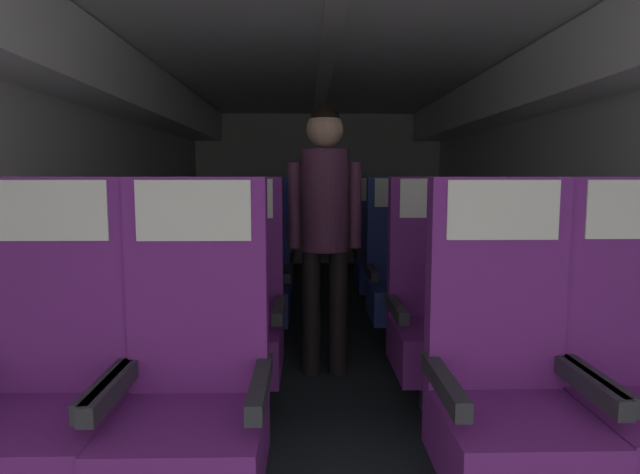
{
  "coord_description": "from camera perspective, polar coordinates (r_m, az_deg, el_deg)",
  "views": [
    {
      "loc": [
        -0.14,
        -0.05,
        1.19
      ],
      "look_at": [
        -0.06,
        3.32,
        0.81
      ],
      "focal_mm": 29.94,
      "sensor_mm": 36.0,
      "label": 1
    }
  ],
  "objects": [
    {
      "name": "seat_b_right_window",
      "position": [
        2.8,
        12.5,
        -8.07
      ],
      "size": [
        0.5,
        0.52,
        1.19
      ],
      "color": "#38383D",
      "rests_on": "ground"
    },
    {
      "name": "seat_a_left_aisle",
      "position": [
        1.84,
        -13.5,
        -15.97
      ],
      "size": [
        0.5,
        0.52,
        1.19
      ],
      "color": "#38383D",
      "rests_on": "ground"
    },
    {
      "name": "seat_c_left_aisle",
      "position": [
        3.7,
        -6.94,
        -4.43
      ],
      "size": [
        0.5,
        0.52,
        1.19
      ],
      "color": "#38383D",
      "rests_on": "ground"
    },
    {
      "name": "seat_a_right_window",
      "position": [
        1.92,
        19.32,
        -15.16
      ],
      "size": [
        0.5,
        0.52,
        1.19
      ],
      "color": "#38383D",
      "rests_on": "ground"
    },
    {
      "name": "seat_d_left_window",
      "position": [
        4.71,
        -11.64,
        -2.17
      ],
      "size": [
        0.5,
        0.52,
        1.19
      ],
      "color": "#38383D",
      "rests_on": "ground"
    },
    {
      "name": "seat_b_left_window",
      "position": [
        2.86,
        -18.57,
        -7.95
      ],
      "size": [
        0.5,
        0.52,
        1.19
      ],
      "color": "#38383D",
      "rests_on": "ground"
    },
    {
      "name": "seat_c_left_window",
      "position": [
        3.78,
        -14.13,
        -4.33
      ],
      "size": [
        0.5,
        0.52,
        1.19
      ],
      "color": "#38383D",
      "rests_on": "ground"
    },
    {
      "name": "seat_b_right_aisle",
      "position": [
        2.96,
        21.21,
        -7.59
      ],
      "size": [
        0.5,
        0.52,
        1.19
      ],
      "color": "#38383D",
      "rests_on": "ground"
    },
    {
      "name": "seat_a_left_window",
      "position": [
        2.0,
        -27.19,
        -14.63
      ],
      "size": [
        0.5,
        0.52,
        1.19
      ],
      "color": "#38383D",
      "rests_on": "ground"
    },
    {
      "name": "ground",
      "position": [
        3.85,
        0.88,
        -11.68
      ],
      "size": [
        3.57,
        7.61,
        0.02
      ],
      "primitive_type": "cube",
      "color": "#23282D"
    },
    {
      "name": "seat_c_right_aisle",
      "position": [
        3.85,
        15.68,
        -4.2
      ],
      "size": [
        0.5,
        0.52,
        1.19
      ],
      "color": "#38383D",
      "rests_on": "ground"
    },
    {
      "name": "flight_attendant",
      "position": [
        3.14,
        0.52,
        2.7
      ],
      "size": [
        0.43,
        0.28,
        1.59
      ],
      "rotation": [
        0.0,
        0.0,
        0.26
      ],
      "color": "black",
      "rests_on": "ground"
    },
    {
      "name": "fuselage_shell",
      "position": [
        3.92,
        0.79,
        11.4
      ],
      "size": [
        3.45,
        7.26,
        2.09
      ],
      "color": "silver",
      "rests_on": "ground"
    },
    {
      "name": "seat_d_right_aisle",
      "position": [
        4.78,
        12.2,
        -2.06
      ],
      "size": [
        0.5,
        0.52,
        1.19
      ],
      "color": "#38383D",
      "rests_on": "ground"
    },
    {
      "name": "seat_d_right_window",
      "position": [
        4.69,
        6.72,
        -2.12
      ],
      "size": [
        0.5,
        0.52,
        1.19
      ],
      "color": "#38383D",
      "rests_on": "ground"
    },
    {
      "name": "seat_c_right_window",
      "position": [
        3.76,
        8.79,
        -4.29
      ],
      "size": [
        0.5,
        0.52,
        1.19
      ],
      "color": "#38383D",
      "rests_on": "ground"
    },
    {
      "name": "seat_d_left_aisle",
      "position": [
        4.65,
        -5.82,
        -2.17
      ],
      "size": [
        0.5,
        0.52,
        1.19
      ],
      "color": "#38383D",
      "rests_on": "ground"
    },
    {
      "name": "seat_b_left_aisle",
      "position": [
        2.75,
        -9.03,
        -8.29
      ],
      "size": [
        0.5,
        0.52,
        1.19
      ],
      "color": "#38383D",
      "rests_on": "ground"
    }
  ]
}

